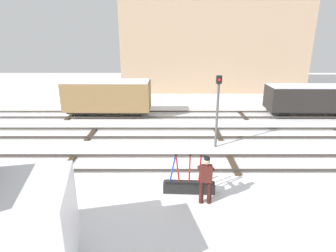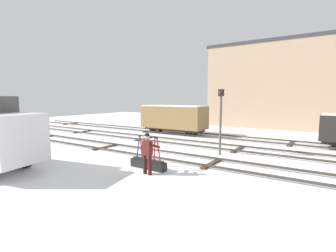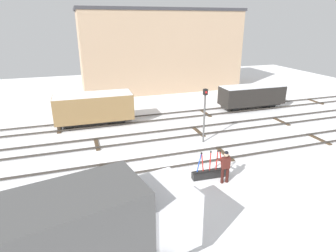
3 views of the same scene
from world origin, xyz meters
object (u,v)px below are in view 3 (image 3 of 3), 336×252
switch_lever_frame (209,173)px  rail_worker (225,165)px  freight_car_near_switch (252,95)px  freight_car_far_end (94,108)px  signal_post (205,110)px  delivery_truck (93,231)px

switch_lever_frame → rail_worker: 1.06m
freight_car_near_switch → switch_lever_frame: bearing=-131.6°
freight_car_far_end → signal_post: bearing=-40.0°
switch_lever_frame → freight_car_far_end: freight_car_far_end is taller
signal_post → rail_worker: bearing=-103.1°
delivery_truck → signal_post: (7.51, 8.50, 0.45)m
freight_car_near_switch → freight_car_far_end: bearing=-179.3°
freight_car_far_end → freight_car_near_switch: 13.56m
freight_car_far_end → switch_lever_frame: bearing=-63.1°
rail_worker → switch_lever_frame: bearing=130.5°
signal_post → freight_car_near_switch: 9.09m
signal_post → freight_car_near_switch: size_ratio=0.62×
switch_lever_frame → signal_post: bearing=72.1°
delivery_truck → freight_car_near_switch: 20.29m
switch_lever_frame → rail_worker: (0.49, -0.64, 0.69)m
delivery_truck → signal_post: signal_post is taller
delivery_truck → freight_car_near_switch: bearing=31.3°
switch_lever_frame → delivery_truck: 7.45m
switch_lever_frame → signal_post: size_ratio=0.52×
freight_car_near_switch → delivery_truck: bearing=-135.8°
rail_worker → freight_car_far_end: (-5.25, 10.30, 0.45)m
switch_lever_frame → freight_car_far_end: bearing=119.4°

